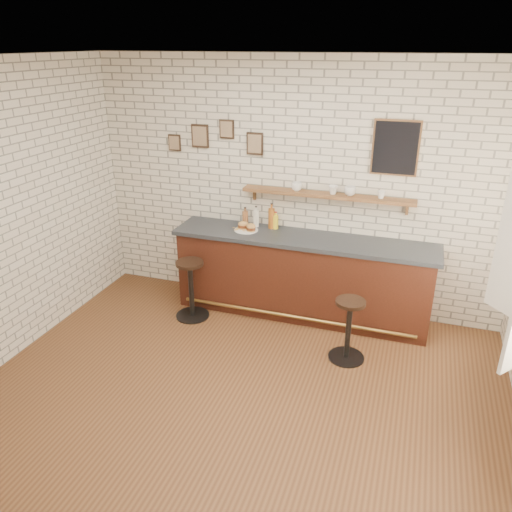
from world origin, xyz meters
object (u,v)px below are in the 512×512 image
(bar_counter, at_px, (302,276))
(bar_stool_left, at_px, (191,288))
(sandwich_plate, at_px, (246,230))
(bar_stool_right, at_px, (349,328))
(shelf_cup_c, at_px, (350,191))
(condiment_bottle_yellow, at_px, (275,222))
(shelf_cup_d, at_px, (381,195))
(ciabatta_sandwich, at_px, (247,226))
(bitters_bottle_brown, at_px, (245,218))
(bitters_bottle_amber, at_px, (271,218))
(bitters_bottle_white, at_px, (256,218))
(shelf_cup_b, at_px, (333,190))
(shelf_cup_a, at_px, (297,187))

(bar_counter, relative_size, bar_stool_left, 4.23)
(sandwich_plate, bearing_deg, bar_stool_left, -136.84)
(bar_stool_right, distance_m, shelf_cup_c, 1.55)
(condiment_bottle_yellow, distance_m, bar_stool_left, 1.29)
(shelf_cup_c, bearing_deg, bar_counter, 105.88)
(shelf_cup_d, bearing_deg, ciabatta_sandwich, 169.28)
(bitters_bottle_brown, xyz_separation_m, bitters_bottle_amber, (0.34, -0.00, 0.04))
(bitters_bottle_white, bearing_deg, shelf_cup_c, 1.43)
(sandwich_plate, bearing_deg, bitters_bottle_amber, 33.01)
(bar_stool_left, distance_m, shelf_cup_c, 2.18)
(bitters_bottle_brown, xyz_separation_m, shelf_cup_b, (1.06, 0.03, 0.44))
(sandwich_plate, relative_size, condiment_bottle_yellow, 1.30)
(bar_stool_left, xyz_separation_m, shelf_cup_a, (1.09, 0.70, 1.16))
(ciabatta_sandwich, height_order, bar_stool_left, ciabatta_sandwich)
(sandwich_plate, bearing_deg, bitters_bottle_brown, 113.07)
(sandwich_plate, relative_size, shelf_cup_c, 2.11)
(bar_stool_right, bearing_deg, shelf_cup_d, 82.81)
(bar_stool_right, bearing_deg, bitters_bottle_white, 144.49)
(shelf_cup_b, bearing_deg, shelf_cup_a, 130.89)
(bitters_bottle_white, height_order, condiment_bottle_yellow, bitters_bottle_white)
(bar_stool_right, relative_size, shelf_cup_c, 5.22)
(shelf_cup_c, relative_size, shelf_cup_d, 1.50)
(bar_stool_left, xyz_separation_m, shelf_cup_c, (1.71, 0.70, 1.16))
(ciabatta_sandwich, relative_size, bitters_bottle_white, 1.05)
(bitters_bottle_brown, xyz_separation_m, shelf_cup_a, (0.63, 0.03, 0.45))
(shelf_cup_a, relative_size, shelf_cup_b, 1.19)
(bitters_bottle_white, xyz_separation_m, shelf_cup_d, (1.45, 0.03, 0.42))
(bar_counter, distance_m, bitters_bottle_amber, 0.79)
(condiment_bottle_yellow, relative_size, bar_stool_right, 0.31)
(bitters_bottle_amber, bearing_deg, ciabatta_sandwich, -145.83)
(bitters_bottle_white, distance_m, shelf_cup_c, 1.19)
(sandwich_plate, height_order, bar_stool_right, sandwich_plate)
(bitters_bottle_brown, bearing_deg, ciabatta_sandwich, -63.81)
(bar_stool_right, xyz_separation_m, shelf_cup_d, (0.12, 0.98, 1.17))
(shelf_cup_c, distance_m, shelf_cup_d, 0.35)
(bar_stool_left, distance_m, shelf_cup_b, 2.03)
(bar_counter, distance_m, bitters_bottle_white, 0.90)
(shelf_cup_a, bearing_deg, bar_stool_right, -59.55)
(bitters_bottle_white, xyz_separation_m, shelf_cup_c, (1.11, 0.03, 0.44))
(bitters_bottle_white, xyz_separation_m, bitters_bottle_amber, (0.20, -0.00, 0.02))
(shelf_cup_b, bearing_deg, shelf_cup_d, -49.11)
(bar_counter, xyz_separation_m, bar_stool_right, (0.69, -0.78, -0.14))
(ciabatta_sandwich, distance_m, bitters_bottle_amber, 0.32)
(bar_stool_left, height_order, shelf_cup_c, shelf_cup_c)
(ciabatta_sandwich, distance_m, shelf_cup_b, 1.11)
(bitters_bottle_amber, xyz_separation_m, shelf_cup_d, (1.26, 0.03, 0.40))
(ciabatta_sandwich, bearing_deg, bar_stool_left, -137.44)
(bitters_bottle_brown, xyz_separation_m, shelf_cup_d, (1.60, 0.03, 0.44))
(ciabatta_sandwich, relative_size, shelf_cup_d, 3.08)
(bitters_bottle_white, bearing_deg, ciabatta_sandwich, -108.55)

